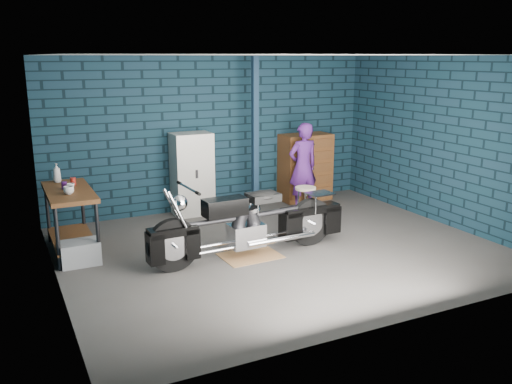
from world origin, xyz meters
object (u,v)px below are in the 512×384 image
motorcycle (250,218)px  tool_chest (306,167)px  shop_stool (305,205)px  person (303,167)px  storage_bin (80,253)px  locker (192,174)px  workbench (71,221)px

motorcycle → tool_chest: (2.26, 2.30, 0.09)m
tool_chest → shop_stool: tool_chest is taller
person → storage_bin: (-4.02, -1.04, -0.62)m
motorcycle → storage_bin: motorcycle is taller
locker → tool_chest: locker is taller
person → tool_chest: person is taller
workbench → storage_bin: size_ratio=2.79×
locker → tool_chest: size_ratio=1.13×
workbench → tool_chest: 4.57m
locker → shop_stool: bearing=-42.1°
storage_bin → locker: bearing=36.5°
person → storage_bin: person is taller
workbench → shop_stool: workbench is taller
motorcycle → locker: bearing=87.9°
locker → shop_stool: locker is taller
tool_chest → person: bearing=-125.3°
workbench → shop_stool: size_ratio=2.27×
locker → tool_chest: 2.27m
storage_bin → shop_stool: shop_stool is taller
storage_bin → locker: 2.72m
storage_bin → workbench: bearing=92.3°
storage_bin → tool_chest: 4.72m
workbench → shop_stool: (3.64, -0.25, -0.15)m
workbench → motorcycle: 2.50m
person → tool_chest: (0.39, 0.55, -0.15)m
locker → shop_stool: 2.03m
motorcycle → storage_bin: (-2.16, 0.72, -0.39)m
tool_chest → shop_stool: (-0.80, -1.33, -0.32)m
motorcycle → locker: size_ratio=1.74×
person → storage_bin: size_ratio=3.11×
motorcycle → shop_stool: motorcycle is taller
locker → shop_stool: size_ratio=2.31×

